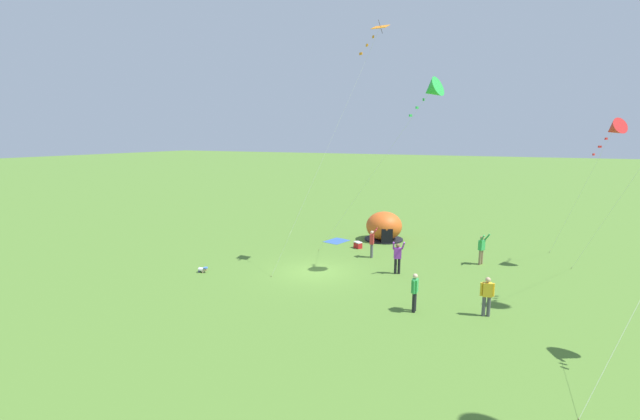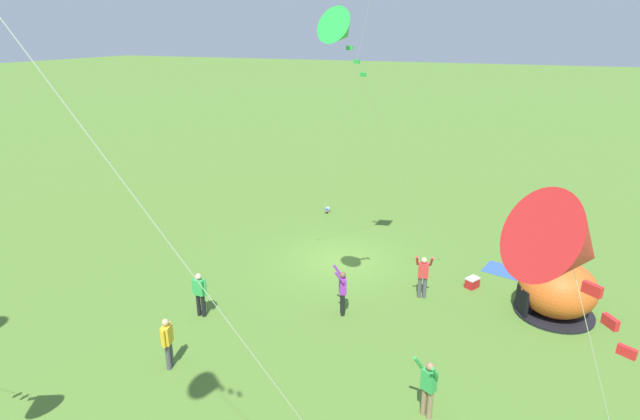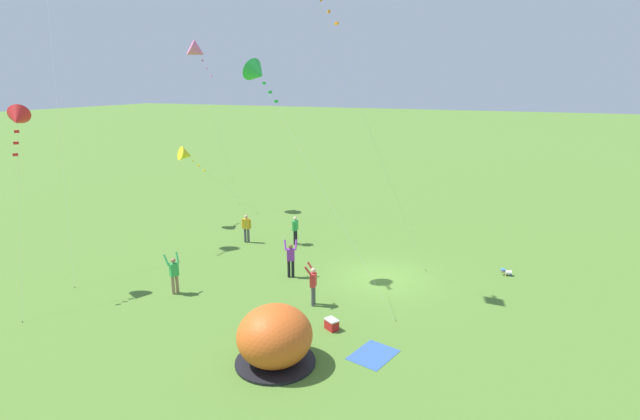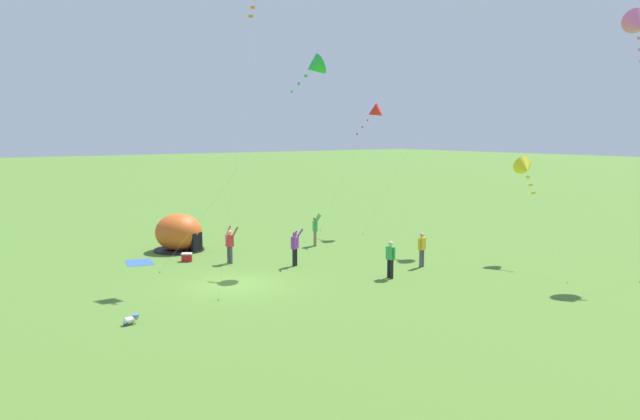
{
  "view_description": "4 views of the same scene",
  "coord_description": "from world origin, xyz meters",
  "px_view_note": "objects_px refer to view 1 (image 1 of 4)",
  "views": [
    {
      "loc": [
        20.73,
        10.33,
        7.58
      ],
      "look_at": [
        3.18,
        1.83,
        4.18
      ],
      "focal_mm": 24.0,
      "sensor_mm": 36.0,
      "label": 1
    },
    {
      "loc": [
        -7.06,
        19.4,
        9.9
      ],
      "look_at": [
        0.25,
        1.78,
        3.0
      ],
      "focal_mm": 28.0,
      "sensor_mm": 36.0,
      "label": 2
    },
    {
      "loc": [
        -22.45,
        -6.41,
        9.54
      ],
      "look_at": [
        -0.6,
        3.13,
        3.33
      ],
      "focal_mm": 28.0,
      "sensor_mm": 36.0,
      "label": 3
    },
    {
      "loc": [
        23.81,
        -12.63,
        6.7
      ],
      "look_at": [
        -1.32,
        5.55,
        2.76
      ],
      "focal_mm": 35.0,
      "sensor_mm": 36.0,
      "label": 4
    }
  ],
  "objects_px": {
    "person_near_tent": "(415,290)",
    "person_watching_sky": "(487,294)",
    "popup_tent": "(384,227)",
    "cooler_box": "(358,245)",
    "kite_red": "(614,129)",
    "kite_orange": "(375,37)",
    "person_far_back": "(482,248)",
    "person_arms_raised": "(372,242)",
    "kite_green": "(432,90)",
    "person_flying_kite": "(398,256)",
    "toddler_crawling": "(203,269)"
  },
  "relations": [
    {
      "from": "person_watching_sky",
      "to": "kite_orange",
      "type": "relative_size",
      "value": 0.13
    },
    {
      "from": "person_flying_kite",
      "to": "popup_tent",
      "type": "bearing_deg",
      "value": -157.18
    },
    {
      "from": "person_near_tent",
      "to": "kite_orange",
      "type": "height_order",
      "value": "kite_orange"
    },
    {
      "from": "popup_tent",
      "to": "kite_green",
      "type": "bearing_deg",
      "value": 32.76
    },
    {
      "from": "cooler_box",
      "to": "person_watching_sky",
      "type": "relative_size",
      "value": 0.37
    },
    {
      "from": "person_far_back",
      "to": "toddler_crawling",
      "type": "bearing_deg",
      "value": -58.73
    },
    {
      "from": "cooler_box",
      "to": "kite_orange",
      "type": "bearing_deg",
      "value": 30.66
    },
    {
      "from": "popup_tent",
      "to": "toddler_crawling",
      "type": "relative_size",
      "value": 5.08
    },
    {
      "from": "person_watching_sky",
      "to": "kite_red",
      "type": "distance_m",
      "value": 13.12
    },
    {
      "from": "person_arms_raised",
      "to": "person_near_tent",
      "type": "distance_m",
      "value": 8.45
    },
    {
      "from": "person_arms_raised",
      "to": "kite_orange",
      "type": "height_order",
      "value": "kite_orange"
    },
    {
      "from": "person_watching_sky",
      "to": "kite_orange",
      "type": "distance_m",
      "value": 14.31
    },
    {
      "from": "toddler_crawling",
      "to": "kite_red",
      "type": "height_order",
      "value": "kite_red"
    },
    {
      "from": "person_near_tent",
      "to": "kite_red",
      "type": "height_order",
      "value": "kite_red"
    },
    {
      "from": "person_flying_kite",
      "to": "kite_red",
      "type": "height_order",
      "value": "kite_red"
    },
    {
      "from": "popup_tent",
      "to": "cooler_box",
      "type": "xyz_separation_m",
      "value": [
        3.02,
        -0.88,
        -0.78
      ]
    },
    {
      "from": "popup_tent",
      "to": "person_far_back",
      "type": "xyz_separation_m",
      "value": [
        3.33,
        7.05,
        0.0
      ]
    },
    {
      "from": "person_watching_sky",
      "to": "kite_red",
      "type": "xyz_separation_m",
      "value": [
        -9.8,
        5.23,
        6.97
      ]
    },
    {
      "from": "person_near_tent",
      "to": "person_arms_raised",
      "type": "bearing_deg",
      "value": -148.44
    },
    {
      "from": "toddler_crawling",
      "to": "kite_green",
      "type": "bearing_deg",
      "value": 113.34
    },
    {
      "from": "kite_red",
      "to": "person_watching_sky",
      "type": "bearing_deg",
      "value": -28.08
    },
    {
      "from": "popup_tent",
      "to": "kite_red",
      "type": "distance_m",
      "value": 14.99
    },
    {
      "from": "toddler_crawling",
      "to": "kite_green",
      "type": "relative_size",
      "value": 0.05
    },
    {
      "from": "person_far_back",
      "to": "person_watching_sky",
      "type": "xyz_separation_m",
      "value": [
        7.77,
        0.94,
        -0.03
      ]
    },
    {
      "from": "person_watching_sky",
      "to": "kite_orange",
      "type": "bearing_deg",
      "value": -123.44
    },
    {
      "from": "cooler_box",
      "to": "person_arms_raised",
      "type": "bearing_deg",
      "value": 42.44
    },
    {
      "from": "cooler_box",
      "to": "person_near_tent",
      "type": "relative_size",
      "value": 0.37
    },
    {
      "from": "kite_green",
      "to": "kite_orange",
      "type": "xyz_separation_m",
      "value": [
        -0.23,
        -3.16,
        2.93
      ]
    },
    {
      "from": "toddler_crawling",
      "to": "person_far_back",
      "type": "distance_m",
      "value": 16.26
    },
    {
      "from": "person_near_tent",
      "to": "person_watching_sky",
      "type": "height_order",
      "value": "same"
    },
    {
      "from": "person_arms_raised",
      "to": "kite_orange",
      "type": "bearing_deg",
      "value": 16.72
    },
    {
      "from": "popup_tent",
      "to": "kite_green",
      "type": "distance_m",
      "value": 12.09
    },
    {
      "from": "toddler_crawling",
      "to": "kite_red",
      "type": "relative_size",
      "value": 0.06
    },
    {
      "from": "cooler_box",
      "to": "person_far_back",
      "type": "xyz_separation_m",
      "value": [
        0.32,
        7.93,
        0.78
      ]
    },
    {
      "from": "kite_red",
      "to": "person_flying_kite",
      "type": "bearing_deg",
      "value": -59.79
    },
    {
      "from": "kite_green",
      "to": "person_arms_raised",
      "type": "bearing_deg",
      "value": -119.88
    },
    {
      "from": "person_far_back",
      "to": "person_arms_raised",
      "type": "bearing_deg",
      "value": -77.34
    },
    {
      "from": "popup_tent",
      "to": "cooler_box",
      "type": "height_order",
      "value": "popup_tent"
    },
    {
      "from": "person_flying_kite",
      "to": "kite_green",
      "type": "relative_size",
      "value": 0.18
    },
    {
      "from": "popup_tent",
      "to": "person_near_tent",
      "type": "height_order",
      "value": "popup_tent"
    },
    {
      "from": "person_flying_kite",
      "to": "cooler_box",
      "type": "bearing_deg",
      "value": -137.02
    },
    {
      "from": "person_near_tent",
      "to": "cooler_box",
      "type": "bearing_deg",
      "value": -146.07
    },
    {
      "from": "person_near_tent",
      "to": "person_watching_sky",
      "type": "xyz_separation_m",
      "value": [
        -0.85,
        2.87,
        0.0
      ]
    },
    {
      "from": "person_far_back",
      "to": "person_flying_kite",
      "type": "xyz_separation_m",
      "value": [
        3.9,
        -4.01,
        -0.0
      ]
    },
    {
      "from": "person_far_back",
      "to": "kite_green",
      "type": "bearing_deg",
      "value": -36.19
    },
    {
      "from": "kite_red",
      "to": "kite_orange",
      "type": "distance_m",
      "value": 13.97
    },
    {
      "from": "popup_tent",
      "to": "kite_green",
      "type": "relative_size",
      "value": 0.27
    },
    {
      "from": "person_arms_raised",
      "to": "person_near_tent",
      "type": "relative_size",
      "value": 1.1
    },
    {
      "from": "popup_tent",
      "to": "toddler_crawling",
      "type": "height_order",
      "value": "popup_tent"
    },
    {
      "from": "kite_red",
      "to": "person_near_tent",
      "type": "bearing_deg",
      "value": -37.22
    }
  ]
}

